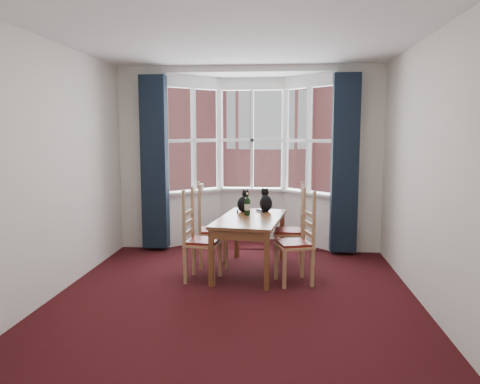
# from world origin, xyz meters

# --- Properties ---
(floor) EXTENTS (4.50, 4.50, 0.00)m
(floor) POSITION_xyz_m (0.00, 0.00, 0.00)
(floor) COLOR black
(floor) RESTS_ON ground
(ceiling) EXTENTS (4.50, 4.50, 0.00)m
(ceiling) POSITION_xyz_m (0.00, 0.00, 2.80)
(ceiling) COLOR white
(ceiling) RESTS_ON floor
(wall_left) EXTENTS (0.00, 4.50, 4.50)m
(wall_left) POSITION_xyz_m (-2.00, 0.00, 1.40)
(wall_left) COLOR silver
(wall_left) RESTS_ON floor
(wall_right) EXTENTS (0.00, 4.50, 4.50)m
(wall_right) POSITION_xyz_m (2.00, 0.00, 1.40)
(wall_right) COLOR silver
(wall_right) RESTS_ON floor
(wall_near) EXTENTS (4.00, 0.00, 4.00)m
(wall_near) POSITION_xyz_m (0.00, -2.25, 1.40)
(wall_near) COLOR silver
(wall_near) RESTS_ON floor
(wall_back_pier_left) EXTENTS (0.70, 0.12, 2.80)m
(wall_back_pier_left) POSITION_xyz_m (-1.65, 2.25, 1.40)
(wall_back_pier_left) COLOR silver
(wall_back_pier_left) RESTS_ON floor
(wall_back_pier_right) EXTENTS (0.70, 0.12, 2.80)m
(wall_back_pier_right) POSITION_xyz_m (1.65, 2.25, 1.40)
(wall_back_pier_right) COLOR silver
(wall_back_pier_right) RESTS_ON floor
(bay_window) EXTENTS (2.76, 0.94, 2.80)m
(bay_window) POSITION_xyz_m (0.00, 2.75, 1.40)
(bay_window) COLOR white
(bay_window) RESTS_ON floor
(curtain_left) EXTENTS (0.38, 0.22, 2.60)m
(curtain_left) POSITION_xyz_m (-1.42, 2.07, 1.35)
(curtain_left) COLOR #14202E
(curtain_left) RESTS_ON floor
(curtain_right) EXTENTS (0.38, 0.22, 2.60)m
(curtain_right) POSITION_xyz_m (1.42, 2.07, 1.35)
(curtain_right) COLOR #14202E
(curtain_right) RESTS_ON floor
(dining_table) EXTENTS (0.94, 1.51, 0.72)m
(dining_table) POSITION_xyz_m (0.10, 1.04, 0.64)
(dining_table) COLOR brown
(dining_table) RESTS_ON floor
(chair_left_near) EXTENTS (0.44, 0.46, 0.92)m
(chair_left_near) POSITION_xyz_m (-0.54, 0.66, 0.47)
(chair_left_near) COLOR #A4784F
(chair_left_near) RESTS_ON floor
(chair_left_far) EXTENTS (0.47, 0.49, 0.92)m
(chair_left_far) POSITION_xyz_m (-0.51, 1.28, 0.47)
(chair_left_far) COLOR #A4784F
(chair_left_far) RESTS_ON floor
(chair_right_near) EXTENTS (0.50, 0.52, 0.92)m
(chair_right_near) POSITION_xyz_m (0.75, 0.67, 0.47)
(chair_right_near) COLOR #A4784F
(chair_right_near) RESTS_ON floor
(chair_right_far) EXTENTS (0.40, 0.42, 0.92)m
(chair_right_far) POSITION_xyz_m (0.70, 1.34, 0.47)
(chair_right_far) COLOR #A4784F
(chair_right_far) RESTS_ON floor
(cat_left) EXTENTS (0.23, 0.27, 0.32)m
(cat_left) POSITION_xyz_m (-0.02, 1.48, 0.84)
(cat_left) COLOR black
(cat_left) RESTS_ON dining_table
(cat_right) EXTENTS (0.22, 0.27, 0.34)m
(cat_right) POSITION_xyz_m (0.29, 1.53, 0.85)
(cat_right) COLOR black
(cat_right) RESTS_ON dining_table
(wine_bottle) EXTENTS (0.08, 0.08, 0.30)m
(wine_bottle) POSITION_xyz_m (0.06, 1.19, 0.85)
(wine_bottle) COLOR black
(wine_bottle) RESTS_ON dining_table
(candle_tall) EXTENTS (0.06, 0.06, 0.11)m
(candle_tall) POSITION_xyz_m (-0.80, 2.60, 0.92)
(candle_tall) COLOR white
(candle_tall) RESTS_ON bay_window
(street) EXTENTS (80.00, 80.00, 0.00)m
(street) POSITION_xyz_m (0.00, 32.25, -6.00)
(street) COLOR #333335
(street) RESTS_ON ground
(tenement_building) EXTENTS (18.40, 7.80, 15.20)m
(tenement_building) POSITION_xyz_m (0.00, 14.01, 1.60)
(tenement_building) COLOR #A85A57
(tenement_building) RESTS_ON street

